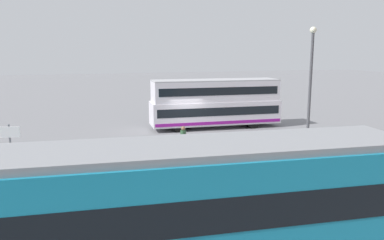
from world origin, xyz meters
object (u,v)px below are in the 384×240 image
(info_sign, at_px, (10,141))
(pedestrian_near_railing, at_px, (183,139))
(double_decker_bus, at_px, (215,103))
(street_lamp, at_px, (310,84))
(tram_yellow, at_px, (139,211))

(info_sign, bearing_deg, pedestrian_near_railing, -176.18)
(double_decker_bus, distance_m, info_sign, 15.99)
(pedestrian_near_railing, xyz_separation_m, info_sign, (8.91, 0.59, 0.70))
(double_decker_bus, height_order, street_lamp, street_lamp)
(tram_yellow, xyz_separation_m, pedestrian_near_railing, (-4.45, -10.92, -0.82))
(tram_yellow, height_order, street_lamp, street_lamp)
(pedestrian_near_railing, relative_size, street_lamp, 0.25)
(double_decker_bus, xyz_separation_m, info_sign, (13.78, 8.10, -0.21))
(tram_yellow, distance_m, info_sign, 11.25)
(info_sign, xyz_separation_m, street_lamp, (-15.55, 1.74, 2.49))
(tram_yellow, distance_m, pedestrian_near_railing, 11.82)
(info_sign, distance_m, street_lamp, 15.84)
(tram_yellow, height_order, pedestrian_near_railing, tram_yellow)
(tram_yellow, relative_size, street_lamp, 2.13)
(double_decker_bus, height_order, tram_yellow, double_decker_bus)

